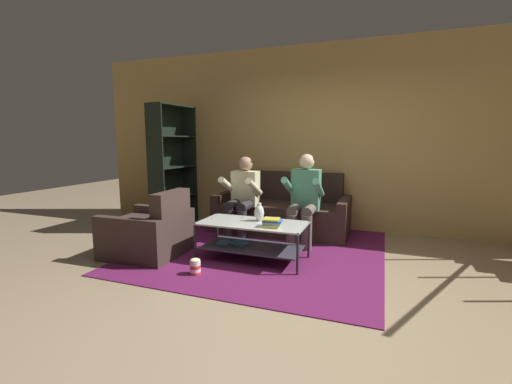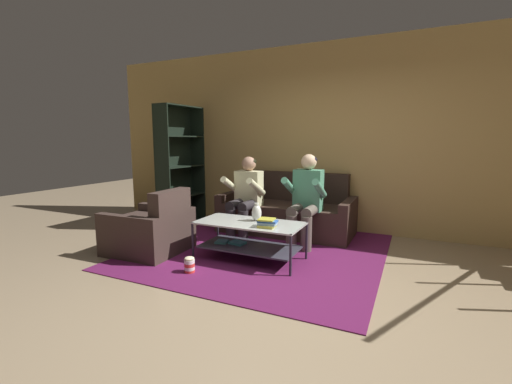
# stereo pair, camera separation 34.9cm
# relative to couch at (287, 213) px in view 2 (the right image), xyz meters

# --- Properties ---
(ground) EXTENTS (16.80, 16.80, 0.00)m
(ground) POSITION_rel_couch_xyz_m (0.61, -1.95, -0.30)
(ground) COLOR #998365
(back_partition) EXTENTS (8.40, 0.12, 2.90)m
(back_partition) POSITION_rel_couch_xyz_m (0.61, 0.51, 1.15)
(back_partition) COLOR tan
(back_partition) RESTS_ON ground
(couch) EXTENTS (2.02, 0.88, 0.91)m
(couch) POSITION_rel_couch_xyz_m (0.00, 0.00, 0.00)
(couch) COLOR #37261F
(couch) RESTS_ON ground
(person_seated_left) EXTENTS (0.50, 0.58, 1.18)m
(person_seated_left) POSITION_rel_couch_xyz_m (-0.45, -0.53, 0.35)
(person_seated_left) COLOR #282427
(person_seated_left) RESTS_ON ground
(person_seated_right) EXTENTS (0.50, 0.58, 1.23)m
(person_seated_right) POSITION_rel_couch_xyz_m (0.45, -0.52, 0.37)
(person_seated_right) COLOR #5E554A
(person_seated_right) RESTS_ON ground
(coffee_table) EXTENTS (1.26, 0.60, 0.46)m
(coffee_table) POSITION_rel_couch_xyz_m (0.02, -1.38, 0.00)
(coffee_table) COLOR beige
(coffee_table) RESTS_ON ground
(area_rug) EXTENTS (3.00, 3.32, 0.01)m
(area_rug) POSITION_rel_couch_xyz_m (0.01, -0.81, -0.30)
(area_rug) COLOR #5D1947
(area_rug) RESTS_ON ground
(vase) EXTENTS (0.12, 0.12, 0.22)m
(vase) POSITION_rel_couch_xyz_m (0.07, -1.27, 0.26)
(vase) COLOR silver
(vase) RESTS_ON coffee_table
(book_stack) EXTENTS (0.23, 0.20, 0.09)m
(book_stack) POSITION_rel_couch_xyz_m (0.31, -1.50, 0.20)
(book_stack) COLOR gold
(book_stack) RESTS_ON coffee_table
(bookshelf) EXTENTS (0.34, 0.93, 1.98)m
(bookshelf) POSITION_rel_couch_xyz_m (-1.83, -0.32, 0.54)
(bookshelf) COLOR black
(bookshelf) RESTS_ON ground
(armchair) EXTENTS (0.91, 0.87, 0.82)m
(armchair) POSITION_rel_couch_xyz_m (-1.25, -1.64, -0.03)
(armchair) COLOR #3A2B26
(armchair) RESTS_ON ground
(popcorn_tub) EXTENTS (0.11, 0.11, 0.18)m
(popcorn_tub) POSITION_rel_couch_xyz_m (-0.38, -2.02, -0.21)
(popcorn_tub) COLOR red
(popcorn_tub) RESTS_ON ground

